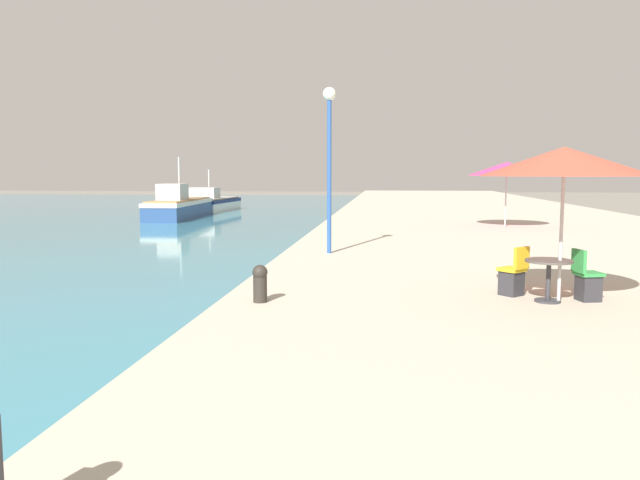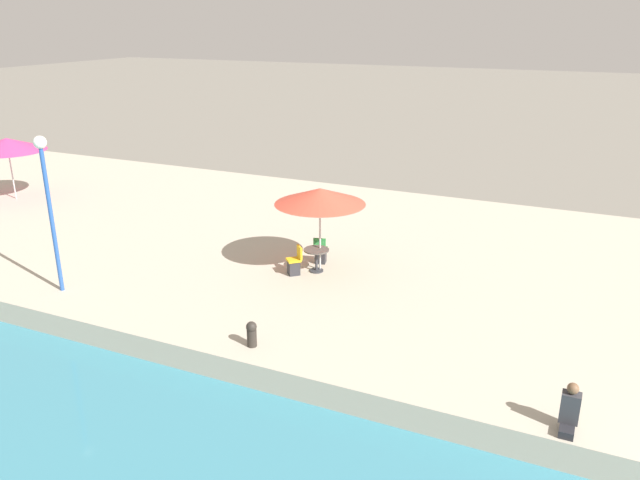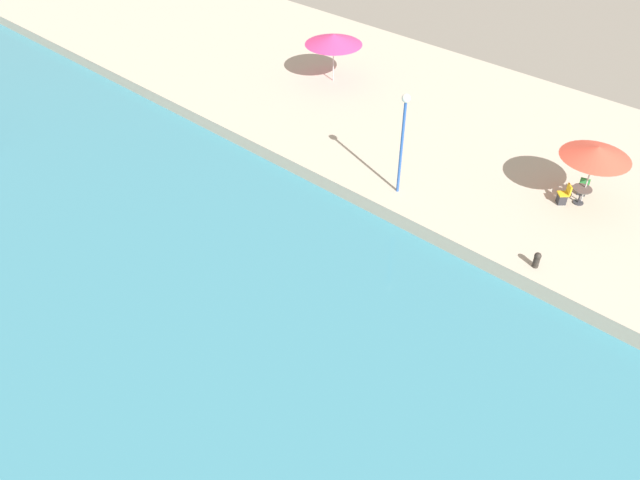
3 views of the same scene
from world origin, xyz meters
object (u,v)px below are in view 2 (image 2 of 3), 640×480
(lamppost, at_px, (47,188))
(cafe_umbrella_white, at_px, (7,145))
(person_at_quay, at_px, (570,410))
(cafe_chair_left, at_px, (294,264))
(mooring_bollard, at_px, (252,333))
(cafe_umbrella_pink, at_px, (320,196))
(cafe_table, at_px, (316,255))
(cafe_chair_right, at_px, (321,254))

(lamppost, bearing_deg, cafe_umbrella_white, 55.32)
(cafe_umbrella_white, bearing_deg, person_at_quay, -107.43)
(cafe_chair_left, height_order, person_at_quay, person_at_quay)
(person_at_quay, height_order, mooring_bollard, person_at_quay)
(cafe_umbrella_white, bearing_deg, lamppost, -124.68)
(cafe_umbrella_pink, bearing_deg, cafe_table, 164.42)
(cafe_table, xyz_separation_m, cafe_chair_left, (-0.50, 0.52, -0.21))
(cafe_umbrella_white, height_order, person_at_quay, cafe_umbrella_white)
(cafe_umbrella_pink, xyz_separation_m, cafe_chair_left, (-0.67, 0.57, -2.10))
(cafe_umbrella_pink, distance_m, mooring_bollard, 5.56)
(cafe_chair_right, bearing_deg, cafe_umbrella_pink, -81.28)
(cafe_table, distance_m, cafe_chair_left, 0.75)
(cafe_table, bearing_deg, cafe_umbrella_pink, -15.58)
(cafe_chair_right, distance_m, lamppost, 8.38)
(person_at_quay, height_order, lamppost, lamppost)
(cafe_chair_right, xyz_separation_m, lamppost, (-5.10, 6.04, 2.77))
(cafe_chair_right, bearing_deg, cafe_chair_left, -120.26)
(cafe_table, height_order, lamppost, lamppost)
(cafe_umbrella_pink, height_order, cafe_umbrella_white, cafe_umbrella_white)
(cafe_chair_left, bearing_deg, cafe_chair_right, -59.74)
(person_at_quay, relative_size, lamppost, 0.22)
(cafe_chair_left, distance_m, cafe_chair_right, 1.25)
(cafe_chair_right, bearing_deg, mooring_bollard, -96.64)
(cafe_table, xyz_separation_m, cafe_chair_right, (0.70, 0.17, -0.21))
(mooring_bollard, height_order, lamppost, lamppost)
(cafe_umbrella_pink, distance_m, cafe_table, 1.90)
(lamppost, bearing_deg, cafe_chair_left, -55.55)
(cafe_umbrella_pink, relative_size, lamppost, 0.62)
(lamppost, bearing_deg, person_at_quay, -93.50)
(cafe_table, relative_size, mooring_bollard, 1.22)
(cafe_umbrella_pink, xyz_separation_m, mooring_bollard, (-5.13, -0.51, -2.07))
(cafe_umbrella_pink, xyz_separation_m, lamppost, (-4.57, 6.27, 0.67))
(cafe_chair_right, height_order, lamppost, lamppost)
(cafe_umbrella_white, xyz_separation_m, lamppost, (-6.49, -9.39, 0.68))
(cafe_table, bearing_deg, cafe_umbrella_white, 82.37)
(cafe_chair_left, distance_m, mooring_bollard, 4.60)
(cafe_umbrella_white, relative_size, mooring_bollard, 4.88)
(cafe_umbrella_pink, xyz_separation_m, person_at_quay, (-5.43, -7.76, -1.98))
(cafe_umbrella_white, distance_m, lamppost, 11.43)
(cafe_umbrella_white, relative_size, cafe_table, 3.99)
(mooring_bollard, bearing_deg, cafe_chair_right, 7.35)
(cafe_chair_left, relative_size, cafe_chair_right, 1.00)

